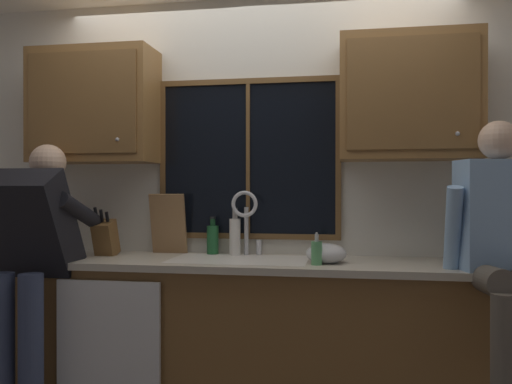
{
  "coord_description": "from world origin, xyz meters",
  "views": [
    {
      "loc": [
        0.58,
        -3.37,
        1.33
      ],
      "look_at": [
        0.04,
        -0.3,
        1.31
      ],
      "focal_mm": 37.72,
      "sensor_mm": 36.0,
      "label": 1
    }
  ],
  "objects_px": {
    "person_sitting_on_counter": "(504,235)",
    "soap_dispenser": "(317,252)",
    "knife_block": "(106,238)",
    "bottle_tall_clear": "(235,236)",
    "cutting_board": "(168,224)",
    "mixing_bowl": "(326,254)",
    "person_standing": "(30,253)",
    "bottle_green_glass": "(213,239)"
  },
  "relations": [
    {
      "from": "mixing_bowl",
      "to": "soap_dispenser",
      "type": "xyz_separation_m",
      "value": [
        -0.05,
        -0.1,
        0.02
      ]
    },
    {
      "from": "knife_block",
      "to": "mixing_bowl",
      "type": "bearing_deg",
      "value": -3.76
    },
    {
      "from": "person_sitting_on_counter",
      "to": "knife_block",
      "type": "bearing_deg",
      "value": 172.06
    },
    {
      "from": "person_standing",
      "to": "mixing_bowl",
      "type": "distance_m",
      "value": 1.66
    },
    {
      "from": "mixing_bowl",
      "to": "bottle_green_glass",
      "type": "height_order",
      "value": "bottle_green_glass"
    },
    {
      "from": "person_standing",
      "to": "cutting_board",
      "type": "distance_m",
      "value": 0.84
    },
    {
      "from": "bottle_green_glass",
      "to": "soap_dispenser",
      "type": "bearing_deg",
      "value": -28.47
    },
    {
      "from": "person_standing",
      "to": "person_sitting_on_counter",
      "type": "bearing_deg",
      "value": 1.51
    },
    {
      "from": "knife_block",
      "to": "cutting_board",
      "type": "height_order",
      "value": "cutting_board"
    },
    {
      "from": "soap_dispenser",
      "to": "person_sitting_on_counter",
      "type": "bearing_deg",
      "value": -7.62
    },
    {
      "from": "mixing_bowl",
      "to": "person_sitting_on_counter",
      "type": "bearing_deg",
      "value": -14.25
    },
    {
      "from": "mixing_bowl",
      "to": "bottle_tall_clear",
      "type": "bearing_deg",
      "value": 157.59
    },
    {
      "from": "soap_dispenser",
      "to": "bottle_tall_clear",
      "type": "relative_size",
      "value": 0.6
    },
    {
      "from": "knife_block",
      "to": "bottle_tall_clear",
      "type": "relative_size",
      "value": 1.09
    },
    {
      "from": "mixing_bowl",
      "to": "knife_block",
      "type": "bearing_deg",
      "value": 176.24
    },
    {
      "from": "person_sitting_on_counter",
      "to": "mixing_bowl",
      "type": "relative_size",
      "value": 5.58
    },
    {
      "from": "mixing_bowl",
      "to": "soap_dispenser",
      "type": "bearing_deg",
      "value": -115.5
    },
    {
      "from": "person_sitting_on_counter",
      "to": "soap_dispenser",
      "type": "xyz_separation_m",
      "value": [
        -0.92,
        0.12,
        -0.12
      ]
    },
    {
      "from": "knife_block",
      "to": "soap_dispenser",
      "type": "bearing_deg",
      "value": -8.17
    },
    {
      "from": "person_sitting_on_counter",
      "to": "bottle_green_glass",
      "type": "bearing_deg",
      "value": 162.96
    },
    {
      "from": "person_sitting_on_counter",
      "to": "soap_dispenser",
      "type": "distance_m",
      "value": 0.94
    },
    {
      "from": "person_sitting_on_counter",
      "to": "person_standing",
      "type": "bearing_deg",
      "value": -178.49
    },
    {
      "from": "bottle_tall_clear",
      "to": "person_standing",
      "type": "bearing_deg",
      "value": -153.66
    },
    {
      "from": "mixing_bowl",
      "to": "bottle_tall_clear",
      "type": "height_order",
      "value": "bottle_tall_clear"
    },
    {
      "from": "knife_block",
      "to": "mixing_bowl",
      "type": "relative_size",
      "value": 1.42
    },
    {
      "from": "person_standing",
      "to": "cutting_board",
      "type": "xyz_separation_m",
      "value": [
        0.62,
        0.55,
        0.14
      ]
    },
    {
      "from": "cutting_board",
      "to": "person_standing",
      "type": "bearing_deg",
      "value": -138.59
    },
    {
      "from": "soap_dispenser",
      "to": "bottle_green_glass",
      "type": "distance_m",
      "value": 0.77
    },
    {
      "from": "person_sitting_on_counter",
      "to": "bottle_green_glass",
      "type": "relative_size",
      "value": 5.34
    },
    {
      "from": "bottle_green_glass",
      "to": "cutting_board",
      "type": "bearing_deg",
      "value": -178.03
    },
    {
      "from": "cutting_board",
      "to": "soap_dispenser",
      "type": "relative_size",
      "value": 2.19
    },
    {
      "from": "soap_dispenser",
      "to": "person_standing",
      "type": "bearing_deg",
      "value": -173.19
    },
    {
      "from": "bottle_tall_clear",
      "to": "soap_dispenser",
      "type": "bearing_deg",
      "value": -32.53
    },
    {
      "from": "person_sitting_on_counter",
      "to": "cutting_board",
      "type": "distance_m",
      "value": 1.95
    },
    {
      "from": "person_standing",
      "to": "person_sitting_on_counter",
      "type": "relative_size",
      "value": 1.27
    },
    {
      "from": "person_standing",
      "to": "person_sitting_on_counter",
      "type": "distance_m",
      "value": 2.51
    },
    {
      "from": "cutting_board",
      "to": "bottle_tall_clear",
      "type": "xyz_separation_m",
      "value": [
        0.44,
        -0.02,
        -0.07
      ]
    },
    {
      "from": "soap_dispenser",
      "to": "cutting_board",
      "type": "bearing_deg",
      "value": 159.73
    },
    {
      "from": "mixing_bowl",
      "to": "bottle_green_glass",
      "type": "xyz_separation_m",
      "value": [
        -0.72,
        0.27,
        0.05
      ]
    },
    {
      "from": "cutting_board",
      "to": "bottle_tall_clear",
      "type": "relative_size",
      "value": 1.31
    },
    {
      "from": "person_sitting_on_counter",
      "to": "cutting_board",
      "type": "relative_size",
      "value": 3.25
    },
    {
      "from": "mixing_bowl",
      "to": "bottle_tall_clear",
      "type": "relative_size",
      "value": 0.76
    }
  ]
}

